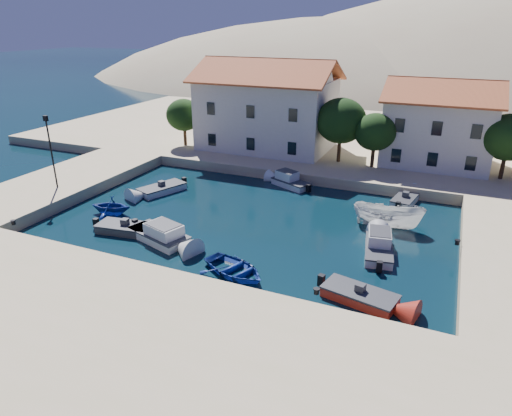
{
  "coord_description": "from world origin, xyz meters",
  "views": [
    {
      "loc": [
        13.3,
        -19.38,
        14.39
      ],
      "look_at": [
        1.25,
        8.28,
        2.0
      ],
      "focal_mm": 32.0,
      "sensor_mm": 36.0,
      "label": 1
    }
  ],
  "objects_px": {
    "rowboat_south": "(234,273)",
    "cabin_cruiser_east": "(379,248)",
    "building_left": "(267,103)",
    "cabin_cruiser_south": "(159,234)",
    "lamppost": "(50,145)",
    "boat_east": "(387,227)",
    "building_mid": "(439,121)"
  },
  "relations": [
    {
      "from": "cabin_cruiser_south",
      "to": "boat_east",
      "type": "bearing_deg",
      "value": 48.53
    },
    {
      "from": "building_left",
      "to": "lamppost",
      "type": "xyz_separation_m",
      "value": [
        -11.5,
        -20.0,
        -1.18
      ]
    },
    {
      "from": "building_left",
      "to": "cabin_cruiser_south",
      "type": "height_order",
      "value": "building_left"
    },
    {
      "from": "building_left",
      "to": "cabin_cruiser_south",
      "type": "distance_m",
      "value": 24.16
    },
    {
      "from": "cabin_cruiser_east",
      "to": "boat_east",
      "type": "xyz_separation_m",
      "value": [
        -0.12,
        4.64,
        -0.48
      ]
    },
    {
      "from": "rowboat_south",
      "to": "cabin_cruiser_south",
      "type": "bearing_deg",
      "value": 94.47
    },
    {
      "from": "building_left",
      "to": "cabin_cruiser_east",
      "type": "relative_size",
      "value": 3.23
    },
    {
      "from": "cabin_cruiser_east",
      "to": "building_mid",
      "type": "bearing_deg",
      "value": -15.54
    },
    {
      "from": "lamppost",
      "to": "boat_east",
      "type": "height_order",
      "value": "lamppost"
    },
    {
      "from": "lamppost",
      "to": "cabin_cruiser_south",
      "type": "height_order",
      "value": "lamppost"
    },
    {
      "from": "cabin_cruiser_east",
      "to": "rowboat_south",
      "type": "bearing_deg",
      "value": 118.3
    },
    {
      "from": "cabin_cruiser_east",
      "to": "building_left",
      "type": "bearing_deg",
      "value": 29.52
    },
    {
      "from": "building_left",
      "to": "boat_east",
      "type": "relative_size",
      "value": 2.82
    },
    {
      "from": "rowboat_south",
      "to": "cabin_cruiser_east",
      "type": "xyz_separation_m",
      "value": [
        7.7,
        6.08,
        0.48
      ]
    },
    {
      "from": "building_left",
      "to": "cabin_cruiser_south",
      "type": "bearing_deg",
      "value": -86.64
    },
    {
      "from": "lamppost",
      "to": "boat_east",
      "type": "bearing_deg",
      "value": 10.79
    },
    {
      "from": "building_mid",
      "to": "rowboat_south",
      "type": "bearing_deg",
      "value": -110.07
    },
    {
      "from": "rowboat_south",
      "to": "cabin_cruiser_east",
      "type": "height_order",
      "value": "cabin_cruiser_east"
    },
    {
      "from": "building_mid",
      "to": "cabin_cruiser_east",
      "type": "bearing_deg",
      "value": -95.54
    },
    {
      "from": "rowboat_south",
      "to": "building_left",
      "type": "bearing_deg",
      "value": 38.68
    },
    {
      "from": "rowboat_south",
      "to": "building_mid",
      "type": "bearing_deg",
      "value": 0.55
    },
    {
      "from": "cabin_cruiser_south",
      "to": "cabin_cruiser_east",
      "type": "height_order",
      "value": "same"
    },
    {
      "from": "building_mid",
      "to": "boat_east",
      "type": "bearing_deg",
      "value": -97.6
    },
    {
      "from": "cabin_cruiser_south",
      "to": "building_mid",
      "type": "bearing_deg",
      "value": 73.4
    },
    {
      "from": "cabin_cruiser_south",
      "to": "rowboat_south",
      "type": "xyz_separation_m",
      "value": [
        6.94,
        -2.01,
        -0.48
      ]
    },
    {
      "from": "building_left",
      "to": "lamppost",
      "type": "distance_m",
      "value": 23.1
    },
    {
      "from": "building_left",
      "to": "boat_east",
      "type": "xyz_separation_m",
      "value": [
        15.89,
        -14.78,
        -5.94
      ]
    },
    {
      "from": "building_left",
      "to": "rowboat_south",
      "type": "distance_m",
      "value": 27.47
    },
    {
      "from": "lamppost",
      "to": "rowboat_south",
      "type": "distance_m",
      "value": 21.11
    },
    {
      "from": "building_left",
      "to": "cabin_cruiser_east",
      "type": "height_order",
      "value": "building_left"
    },
    {
      "from": "building_left",
      "to": "cabin_cruiser_east",
      "type": "bearing_deg",
      "value": -50.49
    },
    {
      "from": "building_left",
      "to": "rowboat_south",
      "type": "height_order",
      "value": "building_left"
    }
  ]
}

